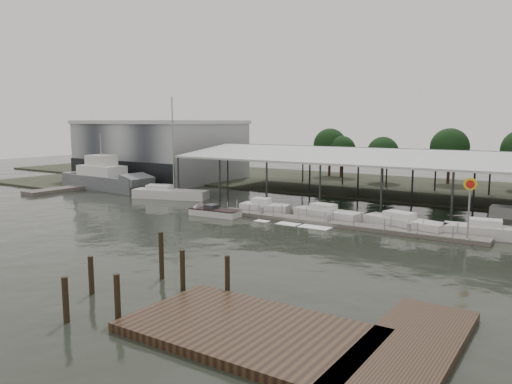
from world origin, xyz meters
The scene contains 18 objects.
ground centered at (0.00, 0.00, 0.00)m, with size 200.00×200.00×0.00m, color black.
land_strip_far centered at (0.00, 42.00, 0.10)m, with size 140.00×30.00×0.30m.
land_strip_west centered at (-40.00, 30.00, 0.10)m, with size 20.00×40.00×0.30m.
storage_warehouse centered at (-28.00, 29.94, 5.29)m, with size 24.50×20.50×10.50m.
covered_boat_shed centered at (17.00, 28.00, 6.13)m, with size 58.24×24.00×6.96m.
trawler_dock centered at (-30.00, 14.00, 0.25)m, with size 3.00×18.00×0.50m.
floating_dock centered at (15.00, 10.00, 0.20)m, with size 28.00×2.00×1.40m.
shell_fuel_sign centered at (27.00, 9.99, 3.93)m, with size 1.10×0.18×5.55m.
boardwalk_platform centered at (24.55, -15.27, 0.20)m, with size 15.00×12.00×0.50m.
grey_trawler centered at (-26.11, 15.82, 1.58)m, with size 16.90×5.31×8.84m.
white_sailboat centered at (-11.42, 14.02, 0.65)m, with size 10.57×5.54×13.70m.
speedboat_underway centered at (1.02, 7.37, 0.39)m, with size 17.43×3.40×2.00m.
moored_cruiser_0 centered at (5.07, 12.07, 0.61)m, with size 5.87×3.23×1.70m.
moored_cruiser_1 centered at (12.66, 12.35, 0.61)m, with size 7.55×3.10×1.70m.
moored_cruiser_2 centered at (20.87, 12.05, 0.61)m, with size 8.28×4.11×1.70m.
moored_cruiser_3 centered at (28.39, 12.61, 0.61)m, with size 8.12×3.34×1.70m.
mooring_pilings centered at (13.90, -15.01, 0.96)m, with size 6.90×8.61×3.72m.
horizon_tree_line centered at (22.60, 48.02, 5.64)m, with size 68.37×10.57×9.26m.
Camera 1 is at (34.89, -34.96, 10.21)m, focal length 35.00 mm.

